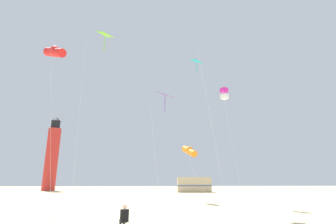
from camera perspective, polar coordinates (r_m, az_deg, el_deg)
kite_flyer_standing at (r=12.25m, az=-9.86°, el=-22.17°), size 0.45×0.56×1.16m
kite_tube_scarlet at (r=22.61m, az=-24.05°, el=12.19°), size 2.36×2.14×12.74m
kite_diamond_cyan at (r=22.48m, az=6.68°, el=9.97°), size 2.56×2.56×12.48m
kite_box_magenta at (r=26.55m, az=12.49°, el=4.02°), size 1.52×1.42×11.30m
kite_tube_orange at (r=27.95m, az=4.79°, el=-8.67°), size 2.82×3.18×5.98m
kite_diamond_lime at (r=17.51m, az=-14.36°, el=15.06°), size 2.01×2.16×11.56m
kite_diamond_violet at (r=17.60m, az=-0.82°, el=3.00°), size 1.70×1.70×8.13m
lighthouse_distant at (r=64.78m, az=-24.54°, el=-8.75°), size 2.80×2.80×16.80m
rv_van_tan at (r=51.30m, az=5.84°, el=-15.91°), size 6.57×2.72×2.80m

